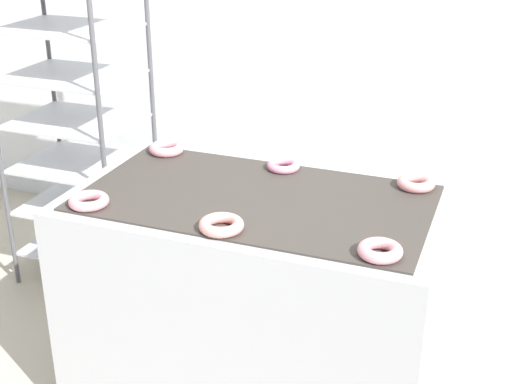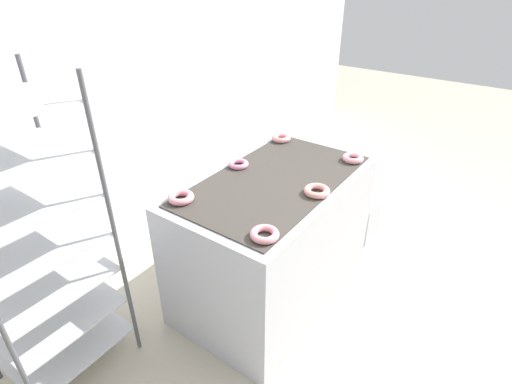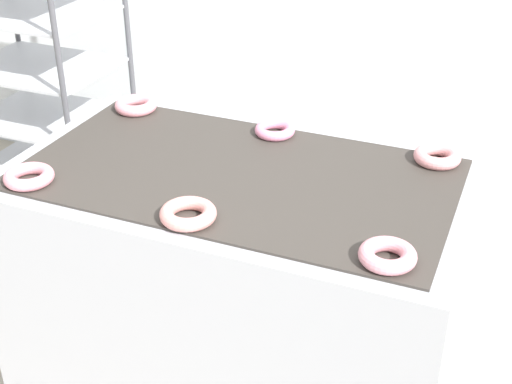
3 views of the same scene
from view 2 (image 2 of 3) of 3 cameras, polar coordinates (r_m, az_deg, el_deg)
The scene contains 11 objects.
ground_plane at distance 2.89m, azimuth 13.93°, elevation -18.44°, with size 14.00×14.00×0.00m, color #B2A893.
wall_back at distance 3.33m, azimuth -19.49°, elevation 15.96°, with size 8.00×0.05×2.80m.
fryer_machine at distance 2.78m, azimuth 2.54°, elevation -6.60°, with size 1.41×0.82×0.93m.
baking_rack_cart at distance 2.31m, azimuth -29.35°, elevation -6.83°, with size 0.65×0.52×1.74m.
glaze_bin at distance 3.65m, azimuth 13.77°, elevation -3.23°, with size 0.31×0.38×0.34m.
donut_near_left at distance 2.00m, azimuth 1.24°, elevation -6.05°, with size 0.15×0.15×0.04m, color pink.
donut_near_center at distance 2.38m, azimuth 8.70°, elevation 0.16°, with size 0.16×0.16×0.04m, color #E29189.
donut_near_right at distance 2.83m, azimuth 13.66°, elevation 4.73°, with size 0.15×0.15×0.04m, color pink.
donut_far_left at distance 2.33m, azimuth -10.68°, elevation -0.76°, with size 0.15×0.15×0.04m, color pink.
donut_far_center at distance 2.68m, azimuth -2.52°, elevation 4.01°, with size 0.14×0.14×0.03m, color pink.
donut_far_right at distance 3.09m, azimuth 3.63°, elevation 7.71°, with size 0.15×0.15×0.04m, color pink.
Camera 2 is at (-1.88, -0.53, 2.13)m, focal length 28.00 mm.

